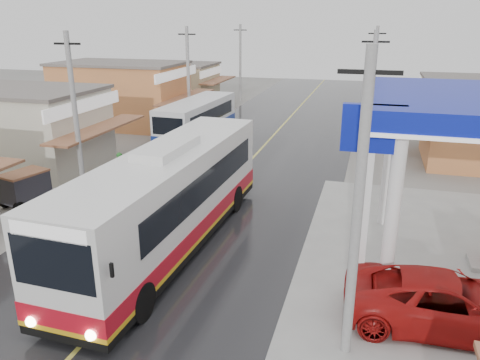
{
  "coord_description": "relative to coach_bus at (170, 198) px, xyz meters",
  "views": [
    {
      "loc": [
        7.11,
        -10.83,
        8.5
      ],
      "look_at": [
        1.9,
        7.54,
        1.92
      ],
      "focal_mm": 35.0,
      "sensor_mm": 36.0,
      "label": 1
    }
  ],
  "objects": [
    {
      "name": "shopfronts_left",
      "position": [
        -13.0,
        13.52,
        -2.01
      ],
      "size": [
        11.0,
        44.0,
        5.2
      ],
      "primitive_type": null,
      "color": "tan",
      "rests_on": "ground"
    },
    {
      "name": "coach_bus",
      "position": [
        0.0,
        0.0,
        0.0
      ],
      "size": [
        3.4,
        13.43,
        4.17
      ],
      "rotation": [
        0.0,
        0.0,
        -0.03
      ],
      "color": "silver",
      "rests_on": "road"
    },
    {
      "name": "tricycle_near",
      "position": [
        -8.46,
        2.02,
        -1.05
      ],
      "size": [
        1.89,
        2.45,
        1.68
      ],
      "rotation": [
        0.0,
        0.0,
        -0.24
      ],
      "color": "#26262D",
      "rests_on": "ground"
    },
    {
      "name": "ground",
      "position": [
        -0.0,
        -4.48,
        -2.01
      ],
      "size": [
        120.0,
        120.0,
        0.0
      ],
      "primitive_type": "plane",
      "color": "slate",
      "rests_on": "ground"
    },
    {
      "name": "jeepney",
      "position": [
        9.67,
        -2.59,
        -1.2
      ],
      "size": [
        5.87,
        2.86,
        1.61
      ],
      "primitive_type": "imported",
      "rotation": [
        0.0,
        0.0,
        1.6
      ],
      "color": "#A41210",
      "rests_on": "ground"
    },
    {
      "name": "cyclist",
      "position": [
        -4.84,
        4.85,
        -1.28
      ],
      "size": [
        1.09,
        2.15,
        2.21
      ],
      "rotation": [
        0.0,
        0.0,
        0.19
      ],
      "color": "black",
      "rests_on": "ground"
    },
    {
      "name": "road",
      "position": [
        -0.0,
        10.52,
        -2.0
      ],
      "size": [
        12.0,
        90.0,
        0.02
      ],
      "primitive_type": "cube",
      "color": "black",
      "rests_on": "ground"
    },
    {
      "name": "centre_line",
      "position": [
        -0.0,
        10.52,
        -1.99
      ],
      "size": [
        0.15,
        90.0,
        0.01
      ],
      "primitive_type": "cube",
      "color": "#D8CC4C",
      "rests_on": "road"
    },
    {
      "name": "utility_poles_left",
      "position": [
        -7.0,
        11.52,
        -2.01
      ],
      "size": [
        1.6,
        50.0,
        8.0
      ],
      "primitive_type": null,
      "color": "gray",
      "rests_on": "ground"
    },
    {
      "name": "utility_poles_right",
      "position": [
        7.0,
        10.52,
        -2.01
      ],
      "size": [
        1.6,
        36.0,
        8.0
      ],
      "primitive_type": null,
      "color": "gray",
      "rests_on": "ground"
    },
    {
      "name": "second_bus",
      "position": [
        -4.84,
        15.6,
        -0.37
      ],
      "size": [
        2.96,
        9.28,
        3.04
      ],
      "rotation": [
        0.0,
        0.0,
        -0.05
      ],
      "color": "silver",
      "rests_on": "road"
    }
  ]
}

